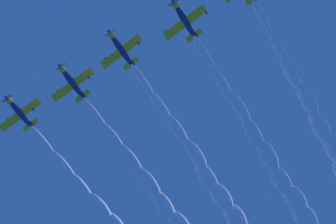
{
  "coord_description": "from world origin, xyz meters",
  "views": [
    {
      "loc": [
        8.5,
        19.38,
        1.97
      ],
      "look_at": [
        -11.09,
        -11.99,
        79.7
      ],
      "focal_mm": 47.05,
      "sensor_mm": 36.0,
      "label": 1
    }
  ],
  "objects_px": {
    "airplane_right_wingman": "(121,49)",
    "airplane_outer_right": "(19,112)",
    "airplane_left_wingman": "(184,19)",
    "airplane_outer_left": "(72,82)"
  },
  "relations": [
    {
      "from": "airplane_left_wingman",
      "to": "airplane_outer_left",
      "type": "height_order",
      "value": "airplane_outer_left"
    },
    {
      "from": "airplane_outer_left",
      "to": "airplane_outer_right",
      "type": "bearing_deg",
      "value": -62.31
    },
    {
      "from": "airplane_outer_left",
      "to": "airplane_right_wingman",
      "type": "bearing_deg",
      "value": 114.91
    },
    {
      "from": "airplane_right_wingman",
      "to": "airplane_outer_right",
      "type": "xyz_separation_m",
      "value": [
        10.52,
        -21.21,
        -1.15
      ]
    },
    {
      "from": "airplane_left_wingman",
      "to": "airplane_right_wingman",
      "type": "xyz_separation_m",
      "value": [
        6.76,
        -11.07,
        1.54
      ]
    },
    {
      "from": "airplane_left_wingman",
      "to": "airplane_outer_right",
      "type": "distance_m",
      "value": 36.62
    },
    {
      "from": "airplane_outer_left",
      "to": "airplane_outer_right",
      "type": "distance_m",
      "value": 12.56
    },
    {
      "from": "airplane_left_wingman",
      "to": "airplane_right_wingman",
      "type": "height_order",
      "value": "airplane_right_wingman"
    },
    {
      "from": "airplane_right_wingman",
      "to": "airplane_outer_right",
      "type": "height_order",
      "value": "airplane_right_wingman"
    },
    {
      "from": "airplane_outer_right",
      "to": "airplane_right_wingman",
      "type": "bearing_deg",
      "value": 116.39
    }
  ]
}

